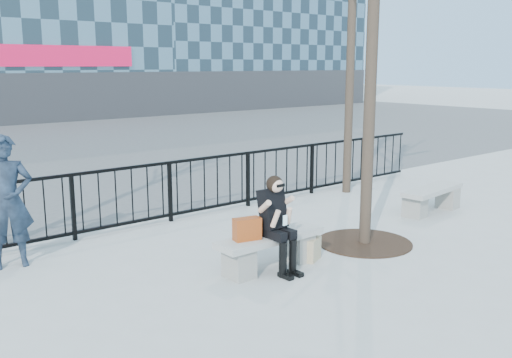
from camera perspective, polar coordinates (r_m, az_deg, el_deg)
ground at (r=8.08m, az=1.43°, el=-8.90°), size 120.00×120.00×0.00m
railing at (r=10.29m, az=-9.55°, el=-1.39°), size 14.00×0.06×1.10m
tree_grate at (r=9.31m, az=10.78°, el=-6.27°), size 1.50×1.50×0.02m
bench_main at (r=7.98m, az=1.44°, el=-6.88°), size 1.65×0.46×0.49m
bench_second at (r=11.46m, az=17.20°, el=-1.74°), size 1.64×0.46×0.49m
seated_woman at (r=7.76m, az=2.23°, el=-4.57°), size 0.50×0.64×1.34m
handbag at (r=7.65m, az=-0.90°, el=-5.02°), size 0.40×0.25×0.30m
shopping_bag at (r=8.38m, az=5.74°, el=-7.00°), size 0.37×0.27×0.33m
standing_man at (r=8.61m, az=-23.59°, el=-2.09°), size 0.76×0.58×1.88m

